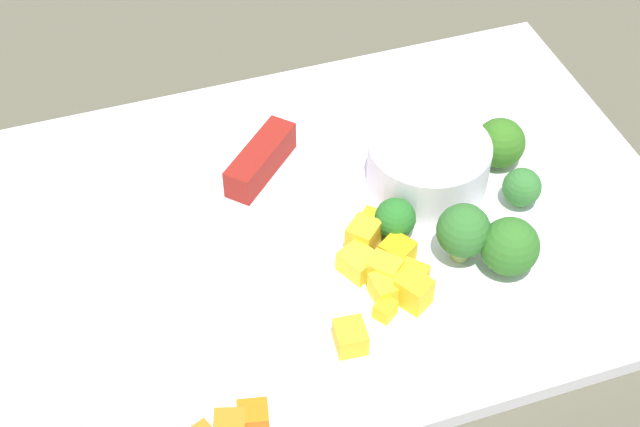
# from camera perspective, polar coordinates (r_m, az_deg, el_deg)

# --- Properties ---
(ground_plane) EXTENTS (4.00, 4.00, 0.00)m
(ground_plane) POSITION_cam_1_polar(r_m,az_deg,el_deg) (0.67, 0.00, -1.31)
(ground_plane) COLOR #535240
(cutting_board) EXTENTS (0.50, 0.34, 0.01)m
(cutting_board) POSITION_cam_1_polar(r_m,az_deg,el_deg) (0.66, 0.00, -0.96)
(cutting_board) COLOR white
(cutting_board) RESTS_ON ground_plane
(prep_bowl) EXTENTS (0.09, 0.09, 0.04)m
(prep_bowl) POSITION_cam_1_polar(r_m,az_deg,el_deg) (0.68, 6.58, 3.02)
(prep_bowl) COLOR white
(prep_bowl) RESTS_ON cutting_board
(chef_knife) EXTENTS (0.25, 0.24, 0.02)m
(chef_knife) POSITION_cam_1_polar(r_m,az_deg,el_deg) (0.66, -6.12, -0.01)
(chef_knife) COLOR silver
(chef_knife) RESTS_ON cutting_board
(carrot_dice_0) EXTENTS (0.02, 0.02, 0.01)m
(carrot_dice_0) POSITION_cam_1_polar(r_m,az_deg,el_deg) (0.56, -4.07, -12.18)
(carrot_dice_0) COLOR orange
(carrot_dice_0) RESTS_ON cutting_board
(carrot_dice_2) EXTENTS (0.02, 0.02, 0.01)m
(carrot_dice_2) POSITION_cam_1_polar(r_m,az_deg,el_deg) (0.55, -5.47, -12.68)
(carrot_dice_2) COLOR orange
(carrot_dice_2) RESTS_ON cutting_board
(pepper_dice_0) EXTENTS (0.02, 0.02, 0.02)m
(pepper_dice_0) POSITION_cam_1_polar(r_m,az_deg,el_deg) (0.59, 1.86, -7.48)
(pepper_dice_0) COLOR yellow
(pepper_dice_0) RESTS_ON cutting_board
(pepper_dice_1) EXTENTS (0.02, 0.02, 0.01)m
(pepper_dice_1) POSITION_cam_1_polar(r_m,az_deg,el_deg) (0.60, 3.97, -5.83)
(pepper_dice_1) COLOR yellow
(pepper_dice_1) RESTS_ON cutting_board
(pepper_dice_2) EXTENTS (0.03, 0.03, 0.02)m
(pepper_dice_2) POSITION_cam_1_polar(r_m,az_deg,el_deg) (0.63, 4.71, -2.34)
(pepper_dice_2) COLOR yellow
(pepper_dice_2) RESTS_ON cutting_board
(pepper_dice_3) EXTENTS (0.02, 0.02, 0.01)m
(pepper_dice_3) POSITION_cam_1_polar(r_m,az_deg,el_deg) (0.65, 3.12, -0.46)
(pepper_dice_3) COLOR yellow
(pepper_dice_3) RESTS_ON cutting_board
(pepper_dice_4) EXTENTS (0.03, 0.03, 0.02)m
(pepper_dice_4) POSITION_cam_1_polar(r_m,az_deg,el_deg) (0.62, 2.33, -2.99)
(pepper_dice_4) COLOR yellow
(pepper_dice_4) RESTS_ON cutting_board
(pepper_dice_5) EXTENTS (0.03, 0.03, 0.02)m
(pepper_dice_5) POSITION_cam_1_polar(r_m,az_deg,el_deg) (0.64, 2.63, -1.39)
(pepper_dice_5) COLOR yellow
(pepper_dice_5) RESTS_ON cutting_board
(pepper_dice_6) EXTENTS (0.03, 0.03, 0.01)m
(pepper_dice_6) POSITION_cam_1_polar(r_m,az_deg,el_deg) (0.62, 5.51, -3.78)
(pepper_dice_6) COLOR yellow
(pepper_dice_6) RESTS_ON cutting_board
(pepper_dice_7) EXTENTS (0.02, 0.02, 0.02)m
(pepper_dice_7) POSITION_cam_1_polar(r_m,az_deg,el_deg) (0.61, 4.06, -4.53)
(pepper_dice_7) COLOR yellow
(pepper_dice_7) RESTS_ON cutting_board
(pepper_dice_8) EXTENTS (0.03, 0.03, 0.02)m
(pepper_dice_8) POSITION_cam_1_polar(r_m,az_deg,el_deg) (0.62, 3.91, -3.48)
(pepper_dice_8) COLOR yellow
(pepper_dice_8) RESTS_ON cutting_board
(pepper_dice_9) EXTENTS (0.03, 0.03, 0.02)m
(pepper_dice_9) POSITION_cam_1_polar(r_m,az_deg,el_deg) (0.61, 5.69, -4.73)
(pepper_dice_9) COLOR yellow
(pepper_dice_9) RESTS_ON cutting_board
(broccoli_floret_0) EXTENTS (0.04, 0.04, 0.04)m
(broccoli_floret_0) POSITION_cam_1_polar(r_m,az_deg,el_deg) (0.63, 11.42, -2.00)
(broccoli_floret_0) COLOR #8BAE55
(broccoli_floret_0) RESTS_ON cutting_board
(broccoli_floret_1) EXTENTS (0.04, 0.04, 0.04)m
(broccoli_floret_1) POSITION_cam_1_polar(r_m,az_deg,el_deg) (0.63, 8.68, -1.09)
(broccoli_floret_1) COLOR #95AA5B
(broccoli_floret_1) RESTS_ON cutting_board
(broccoli_floret_2) EXTENTS (0.03, 0.03, 0.03)m
(broccoli_floret_2) POSITION_cam_1_polar(r_m,az_deg,el_deg) (0.64, 4.58, -0.32)
(broccoli_floret_2) COLOR #82B567
(broccoli_floret_2) RESTS_ON cutting_board
(broccoli_floret_3) EXTENTS (0.03, 0.03, 0.03)m
(broccoli_floret_3) POSITION_cam_1_polar(r_m,az_deg,el_deg) (0.68, 12.13, 1.55)
(broccoli_floret_3) COLOR #7FB368
(broccoli_floret_3) RESTS_ON cutting_board
(broccoli_floret_4) EXTENTS (0.04, 0.04, 0.04)m
(broccoli_floret_4) POSITION_cam_1_polar(r_m,az_deg,el_deg) (0.70, 10.85, 4.20)
(broccoli_floret_4) COLOR #92BE5A
(broccoli_floret_4) RESTS_ON cutting_board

